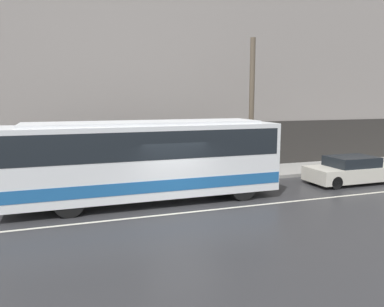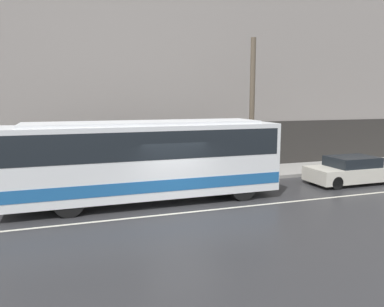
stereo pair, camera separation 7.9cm
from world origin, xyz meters
The scene contains 8 objects.
ground_plane centered at (0.00, 0.00, 0.00)m, with size 60.00×60.00×0.00m, color #2D2D30.
sidewalk centered at (0.00, 5.55, 0.09)m, with size 60.00×3.11×0.17m.
building_facade centered at (0.00, 7.25, 6.04)m, with size 60.00×0.35×12.50m.
lane_stripe centered at (0.00, 0.00, 0.00)m, with size 54.00×0.14×0.01m.
transit_bus centered at (-0.84, 1.95, 1.83)m, with size 10.80×2.55×3.25m.
sedan_white_front centered at (9.54, 1.95, 0.63)m, with size 4.71×1.87×1.33m.
utility_pole_near centered at (5.38, 4.78, 3.68)m, with size 0.27×0.27×7.02m.
pedestrian_waiting centered at (-0.17, 5.19, 0.87)m, with size 0.36×0.36×1.52m.
Camera 1 is at (-3.96, -12.58, 4.13)m, focal length 35.00 mm.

